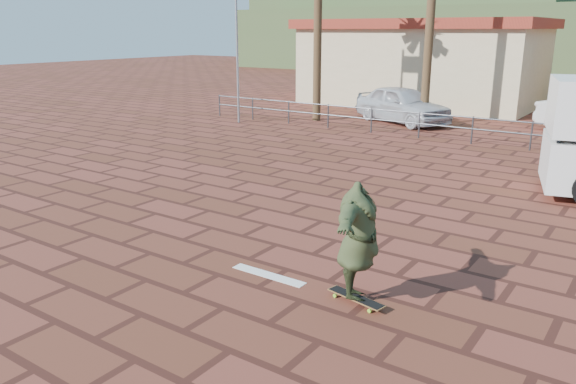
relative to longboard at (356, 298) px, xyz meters
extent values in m
plane|color=brown|center=(-2.38, 1.24, -0.08)|extent=(120.00, 120.00, 0.00)
cube|color=white|center=(-1.68, 0.04, -0.08)|extent=(1.40, 0.22, 0.01)
cylinder|color=#47494F|center=(-14.38, 13.24, 0.42)|extent=(0.06, 0.06, 1.00)
cylinder|color=#47494F|center=(-12.38, 13.24, 0.42)|extent=(0.06, 0.06, 1.00)
cylinder|color=#47494F|center=(-10.38, 13.24, 0.42)|extent=(0.06, 0.06, 1.00)
cylinder|color=#47494F|center=(-8.38, 13.24, 0.42)|extent=(0.06, 0.06, 1.00)
cylinder|color=#47494F|center=(-6.38, 13.24, 0.42)|extent=(0.06, 0.06, 1.00)
cylinder|color=#47494F|center=(-4.38, 13.24, 0.42)|extent=(0.06, 0.06, 1.00)
cylinder|color=#47494F|center=(-2.38, 13.24, 0.42)|extent=(0.06, 0.06, 1.00)
cylinder|color=#47494F|center=(-0.38, 13.24, 0.42)|extent=(0.06, 0.06, 1.00)
cylinder|color=#47494F|center=(-2.38, 13.24, 0.87)|extent=(24.00, 0.05, 0.05)
cylinder|color=#47494F|center=(-2.38, 13.24, 0.47)|extent=(24.00, 0.05, 0.05)
cylinder|color=gray|center=(-12.38, 12.24, 3.92)|extent=(0.10, 0.10, 8.00)
cylinder|color=brown|center=(-9.88, 14.74, 3.42)|extent=(0.36, 0.36, 7.00)
cylinder|color=brown|center=(-5.38, 16.24, 4.02)|extent=(0.36, 0.36, 8.20)
cube|color=beige|center=(-8.38, 23.24, 1.92)|extent=(12.00, 7.00, 4.00)
cube|color=maroon|center=(-8.38, 23.24, 4.17)|extent=(12.60, 7.60, 0.50)
cube|color=#384C28|center=(-24.38, 57.24, 3.92)|extent=(35.00, 14.00, 8.00)
cube|color=olive|center=(0.00, 0.00, 0.01)|extent=(1.00, 0.40, 0.02)
cube|color=black|center=(0.00, 0.00, 0.02)|extent=(0.96, 0.38, 0.00)
cube|color=silver|center=(-0.33, 0.07, -0.02)|extent=(0.08, 0.17, 0.03)
cube|color=silver|center=(0.33, -0.07, -0.02)|extent=(0.08, 0.17, 0.03)
cylinder|color=#88C329|center=(-0.35, -0.03, -0.05)|extent=(0.07, 0.04, 0.06)
cylinder|color=#88C329|center=(-0.31, 0.16, -0.05)|extent=(0.07, 0.04, 0.06)
cylinder|color=#88C329|center=(0.31, -0.16, -0.05)|extent=(0.07, 0.04, 0.06)
cylinder|color=#88C329|center=(0.35, 0.03, -0.05)|extent=(0.07, 0.04, 0.06)
imported|color=#313A1F|center=(0.00, 0.00, 0.92)|extent=(1.38, 2.29, 1.81)
cube|color=black|center=(1.14, 8.18, 1.62)|extent=(0.54, 1.82, 0.71)
imported|color=silver|center=(-6.41, 16.29, 0.73)|extent=(5.11, 3.70, 1.62)
camera|label=1|loc=(3.52, -6.89, 3.89)|focal=35.00mm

